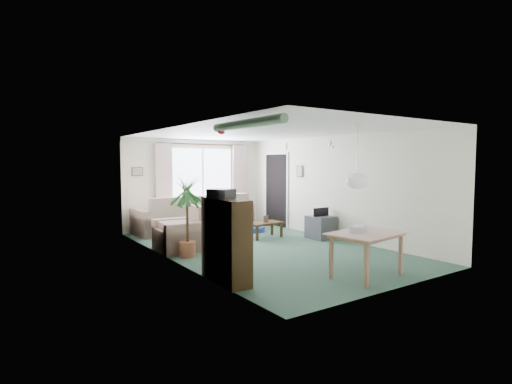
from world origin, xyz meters
TOP-DOWN VIEW (x-y plane):
  - ground at (0.00, 0.00)m, footprint 6.50×6.50m
  - window at (0.20, 3.23)m, footprint 1.80×0.03m
  - curtain_rod at (0.20, 3.15)m, footprint 2.60×0.03m
  - curtain_left at (-0.95, 3.13)m, footprint 0.45×0.08m
  - curtain_right at (1.35, 3.13)m, footprint 0.45×0.08m
  - radiator at (0.20, 3.19)m, footprint 1.20×0.10m
  - doorway at (1.99, 2.20)m, footprint 0.03×0.95m
  - pendant_lamp at (0.20, -2.30)m, footprint 0.36×0.36m
  - tinsel_garland at (-1.92, -2.30)m, footprint 1.60×1.60m
  - bauble_cluster_a at (1.30, 0.90)m, footprint 0.20×0.20m
  - bauble_cluster_b at (1.60, -0.30)m, footprint 0.20×0.20m
  - wall_picture_back at (-1.60, 3.23)m, footprint 0.28×0.03m
  - wall_picture_right at (1.98, 1.20)m, footprint 0.03×0.24m
  - sofa at (-0.87, 2.75)m, footprint 1.92×1.07m
  - armchair_corner at (0.72, 2.73)m, footprint 1.13×1.08m
  - armchair_left at (-1.50, 0.81)m, footprint 1.00×1.05m
  - coffee_table at (0.67, 0.91)m, footprint 0.84×0.49m
  - photo_frame at (0.66, 0.87)m, footprint 0.12×0.04m
  - bookshelf at (-1.84, -1.61)m, footprint 0.39×1.04m
  - hifi_box at (-1.88, -1.56)m, footprint 0.40×0.43m
  - houseplant at (-1.65, 0.17)m, footprint 0.86×0.86m
  - dining_table at (0.11, -2.60)m, footprint 1.17×0.87m
  - gift_box at (0.01, -2.52)m, footprint 0.30×0.26m
  - tv_cube at (1.70, 0.10)m, footprint 0.53×0.58m
  - pet_bed at (0.90, 1.77)m, footprint 0.82×0.82m

SIDE VIEW (x-z plane):
  - ground at x=0.00m, z-range 0.00..0.00m
  - pet_bed at x=0.90m, z-range 0.00..0.13m
  - coffee_table at x=0.67m, z-range 0.00..0.37m
  - tv_cube at x=1.70m, z-range 0.00..0.53m
  - dining_table at x=0.11m, z-range 0.00..0.67m
  - radiator at x=0.20m, z-range 0.12..0.68m
  - armchair_left at x=-1.50m, z-range 0.00..0.88m
  - photo_frame at x=0.66m, z-range 0.37..0.53m
  - sofa at x=-0.87m, z-range 0.00..0.94m
  - armchair_corner at x=0.72m, z-range 0.00..0.95m
  - bookshelf at x=-1.84m, z-range 0.00..1.25m
  - gift_box at x=0.01m, z-range 0.67..0.79m
  - houseplant at x=-1.65m, z-range 0.00..1.56m
  - doorway at x=1.99m, z-range 0.00..2.00m
  - curtain_left at x=-0.95m, z-range 0.27..2.27m
  - curtain_right at x=1.35m, z-range 0.27..2.27m
  - hifi_box at x=-1.88m, z-range 1.25..1.39m
  - pendant_lamp at x=0.20m, z-range 1.30..1.66m
  - window at x=0.20m, z-range 0.85..2.15m
  - wall_picture_back at x=-1.60m, z-range 1.44..1.66m
  - wall_picture_right at x=1.98m, z-range 1.40..1.70m
  - bauble_cluster_a at x=1.30m, z-range 2.12..2.32m
  - bauble_cluster_b at x=1.60m, z-range 2.12..2.32m
  - curtain_rod at x=0.20m, z-range 2.25..2.29m
  - tinsel_garland at x=-1.92m, z-range 2.22..2.34m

